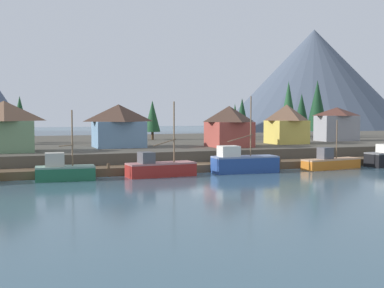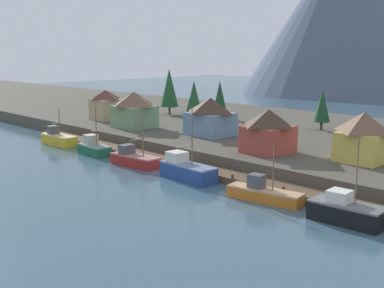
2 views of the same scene
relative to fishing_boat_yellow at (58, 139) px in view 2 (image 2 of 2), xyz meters
The scene contains 19 objects.
ground_plane 36.80m from the fishing_boat_yellow, 36.15° to the left, with size 400.00×400.00×1.00m, color #3D5B6B.
dock 29.92m from the fishing_boat_yellow, ahead, with size 80.00×4.00×1.60m.
shoreline_bank 44.90m from the fishing_boat_yellow, 48.61° to the left, with size 400.00×56.00×2.50m, color #4C473D.
mountain_west_peak 150.76m from the fishing_boat_yellow, 100.32° to the left, with size 80.49×80.49×64.32m, color #4C566B.
fishing_boat_yellow is the anchor object (origin of this frame).
fishing_boat_green 12.08m from the fishing_boat_yellow, ahead, with size 6.91×3.26×8.20m.
fishing_boat_red 23.67m from the fishing_boat_yellow, ahead, with size 8.71×3.57×9.28m.
fishing_boat_blue 35.15m from the fishing_boat_yellow, ahead, with size 8.68×3.29×10.06m.
fishing_boat_orange 48.54m from the fishing_boat_yellow, ahead, with size 9.35×3.75×6.85m.
fishing_boat_black 58.97m from the fishing_boat_yellow, ahead, with size 7.67×3.60×9.48m.
house_red 41.22m from the fishing_boat_yellow, 18.32° to the left, with size 6.30×6.82×6.43m.
house_yellow 54.54m from the fishing_boat_yellow, 18.24° to the left, with size 6.24×5.92×6.78m.
house_green 15.46m from the fishing_boat_yellow, 67.26° to the left, with size 7.89×6.74×7.01m.
house_blue 28.91m from the fishing_boat_yellow, 38.49° to the left, with size 7.86×6.68×6.66m.
house_tan 18.08m from the fishing_boat_yellow, 115.32° to the left, with size 5.87×5.54×6.48m.
conifer_mid_left 36.83m from the fishing_boat_yellow, 76.97° to the left, with size 2.93×2.93×8.34m.
conifer_back_right 33.00m from the fishing_boat_yellow, 98.41° to the left, with size 4.27×4.27×10.74m.
conifer_centre 32.68m from the fishing_boat_yellow, 83.76° to the left, with size 3.41×3.41×8.35m.
conifer_far_right 49.89m from the fishing_boat_yellow, 48.17° to the left, with size 3.13×3.13×7.76m.
Camera 2 is at (53.04, -46.49, 17.26)m, focal length 46.16 mm.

